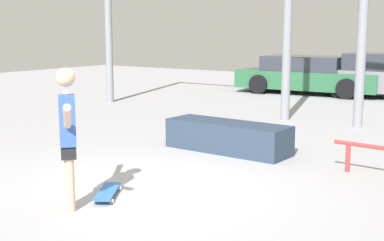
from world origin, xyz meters
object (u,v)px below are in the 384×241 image
skateboard (107,192)px  parked_car_green (308,75)px  skateboarder (68,131)px  grind_box (228,137)px

skateboard → parked_car_green: parked_car_green is taller
skateboard → parked_car_green: 11.95m
skateboarder → parked_car_green: (-2.20, 12.31, -0.33)m
grind_box → parked_car_green: parked_car_green is taller
skateboarder → grind_box: size_ratio=0.75×
skateboard → grind_box: bearing=149.3°
skateboarder → skateboard: bearing=129.4°
grind_box → skateboarder: bearing=-89.4°
skateboard → grind_box: size_ratio=0.35×
skateboarder → grind_box: bearing=132.7°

